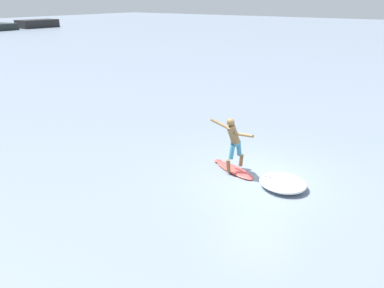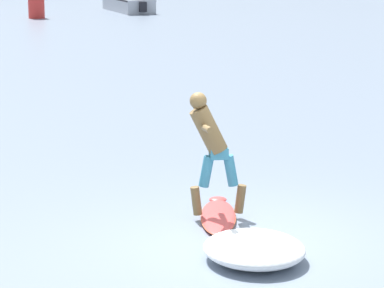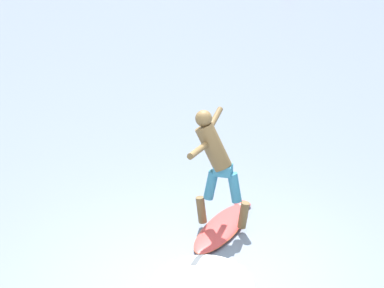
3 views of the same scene
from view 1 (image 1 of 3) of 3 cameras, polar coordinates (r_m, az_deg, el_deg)
The scene contains 4 objects.
ground_plane at distance 12.05m, azimuth 9.89°, elevation -5.26°, with size 200.00×200.00×0.00m, color gray.
surfboard at distance 12.47m, azimuth 6.40°, elevation -3.89°, with size 1.08×1.88×0.23m.
surfer at distance 11.92m, azimuth 6.33°, elevation 0.77°, with size 0.89×1.71×1.81m.
wave_foam_at_tail at distance 11.62m, azimuth 13.68°, elevation -5.79°, with size 1.40×1.51×0.31m.
Camera 1 is at (-9.85, -4.41, 5.36)m, focal length 35.00 mm.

